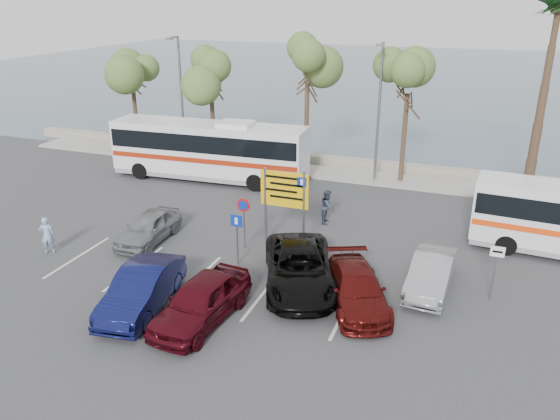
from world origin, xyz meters
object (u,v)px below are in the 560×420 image
(direction_sign, at_px, (284,195))
(suv_black, at_px, (299,268))
(car_blue, at_px, (142,289))
(car_maroon, at_px, (357,289))
(car_silver_a, at_px, (148,227))
(street_lamp_right, at_px, (379,106))
(pedestrian_near, at_px, (47,235))
(coach_bus_left, at_px, (209,152))
(car_silver_b, at_px, (431,273))
(car_red, at_px, (201,301))
(street_lamp_left, at_px, (181,93))
(pedestrian_far, at_px, (327,206))

(direction_sign, distance_m, suv_black, 4.03)
(car_blue, distance_m, car_maroon, 7.76)
(car_silver_a, bearing_deg, car_blue, -60.97)
(direction_sign, bearing_deg, street_lamp_right, 79.06)
(car_blue, relative_size, pedestrian_near, 2.78)
(coach_bus_left, relative_size, car_silver_b, 2.86)
(suv_black, bearing_deg, car_red, -146.67)
(pedestrian_near, bearing_deg, coach_bus_left, -128.49)
(car_silver_a, height_order, car_blue, car_blue)
(coach_bus_left, height_order, car_red, coach_bus_left)
(car_silver_a, xyz_separation_m, car_silver_b, (12.60, 0.00, 0.01))
(direction_sign, bearing_deg, street_lamp_left, 136.83)
(car_blue, relative_size, pedestrian_far, 2.74)
(direction_sign, relative_size, car_red, 0.78)
(coach_bus_left, bearing_deg, car_red, -63.76)
(coach_bus_left, relative_size, pedestrian_near, 7.17)
(street_lamp_left, height_order, car_red, street_lamp_left)
(suv_black, xyz_separation_m, car_silver_b, (4.80, 1.51, -0.09))
(direction_sign, height_order, car_blue, direction_sign)
(coach_bus_left, xyz_separation_m, car_maroon, (11.70, -11.11, -1.05))
(coach_bus_left, relative_size, car_blue, 2.58)
(direction_sign, xyz_separation_m, car_red, (-0.60, -6.70, -1.65))
(street_lamp_right, bearing_deg, pedestrian_near, -128.12)
(car_red, xyz_separation_m, suv_black, (2.40, 3.49, -0.00))
(suv_black, distance_m, car_silver_b, 5.03)
(suv_black, height_order, pedestrian_near, pedestrian_near)
(street_lamp_right, distance_m, car_silver_b, 13.45)
(direction_sign, distance_m, car_silver_a, 6.48)
(street_lamp_right, xyz_separation_m, car_red, (-2.60, -17.02, -3.82))
(street_lamp_left, distance_m, car_silver_a, 13.59)
(car_silver_a, bearing_deg, direction_sign, 13.85)
(car_blue, distance_m, suv_black, 5.93)
(coach_bus_left, xyz_separation_m, pedestrian_far, (8.56, -4.00, -0.87))
(direction_sign, distance_m, car_maroon, 5.93)
(car_maroon, height_order, pedestrian_far, pedestrian_far)
(coach_bus_left, bearing_deg, suv_black, -48.51)
(street_lamp_right, distance_m, car_maroon, 14.83)
(direction_sign, relative_size, pedestrian_far, 2.12)
(street_lamp_left, bearing_deg, direction_sign, -43.17)
(car_silver_b, height_order, pedestrian_near, pedestrian_near)
(car_red, bearing_deg, suv_black, 60.82)
(pedestrian_far, bearing_deg, direction_sign, 156.12)
(car_silver_a, distance_m, car_red, 7.36)
(car_silver_a, xyz_separation_m, car_maroon, (10.20, -2.11, -0.01))
(suv_black, bearing_deg, direction_sign, 97.09)
(car_maroon, xyz_separation_m, pedestrian_near, (-13.65, -0.46, 0.17))
(direction_sign, relative_size, car_silver_b, 0.86)
(coach_bus_left, bearing_deg, direction_sign, -44.22)
(car_blue, relative_size, suv_black, 0.83)
(street_lamp_left, xyz_separation_m, car_red, (10.40, -17.02, -3.82))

